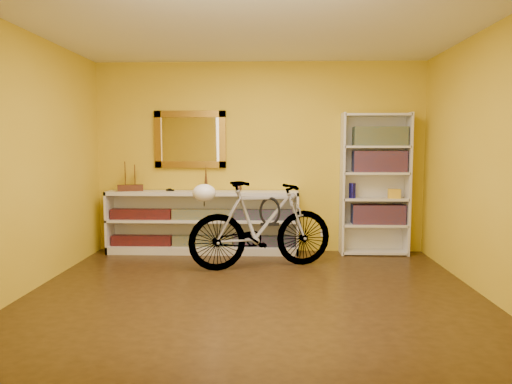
{
  "coord_description": "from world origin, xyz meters",
  "views": [
    {
      "loc": [
        0.19,
        -4.56,
        1.46
      ],
      "look_at": [
        0.0,
        0.7,
        0.95
      ],
      "focal_mm": 33.33,
      "sensor_mm": 36.0,
      "label": 1
    }
  ],
  "objects_px": {
    "bicycle": "(261,225)",
    "console_unit": "(203,222)",
    "helmet": "(204,193)",
    "bookcase": "(375,184)"
  },
  "relations": [
    {
      "from": "console_unit",
      "to": "bicycle",
      "type": "distance_m",
      "value": 1.13
    },
    {
      "from": "bookcase",
      "to": "helmet",
      "type": "xyz_separation_m",
      "value": [
        -2.16,
        -1.0,
        -0.02
      ]
    },
    {
      "from": "console_unit",
      "to": "bicycle",
      "type": "xyz_separation_m",
      "value": [
        0.82,
        -0.78,
        0.1
      ]
    },
    {
      "from": "console_unit",
      "to": "helmet",
      "type": "bearing_deg",
      "value": -80.34
    },
    {
      "from": "console_unit",
      "to": "helmet",
      "type": "distance_m",
      "value": 1.11
    },
    {
      "from": "bookcase",
      "to": "console_unit",
      "type": "bearing_deg",
      "value": -179.38
    },
    {
      "from": "console_unit",
      "to": "bookcase",
      "type": "bearing_deg",
      "value": 0.62
    },
    {
      "from": "bicycle",
      "to": "helmet",
      "type": "relative_size",
      "value": 6.65
    },
    {
      "from": "helmet",
      "to": "console_unit",
      "type": "bearing_deg",
      "value": 99.66
    },
    {
      "from": "bicycle",
      "to": "console_unit",
      "type": "bearing_deg",
      "value": 29.51
    }
  ]
}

